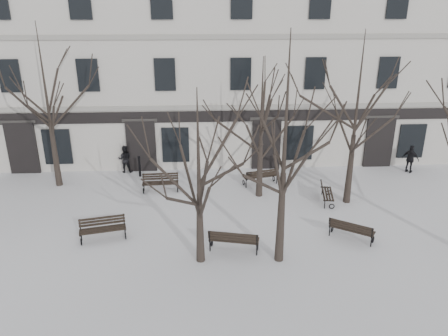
{
  "coord_description": "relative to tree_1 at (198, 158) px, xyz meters",
  "views": [
    {
      "loc": [
        -0.11,
        -15.35,
        9.14
      ],
      "look_at": [
        0.85,
        3.0,
        1.98
      ],
      "focal_mm": 35.0,
      "sensor_mm": 36.0,
      "label": 1
    }
  ],
  "objects": [
    {
      "name": "bench_0",
      "position": [
        -3.94,
        1.76,
        -3.56
      ],
      "size": [
        1.91,
        1.04,
        0.92
      ],
      "rotation": [
        0.0,
        0.0,
        0.22
      ],
      "color": "black",
      "rests_on": "ground"
    },
    {
      "name": "building",
      "position": [
        0.25,
        14.33,
        1.46
      ],
      "size": [
        40.4,
        10.2,
        11.4
      ],
      "color": "beige",
      "rests_on": "ground"
    },
    {
      "name": "tree_1",
      "position": [
        0.0,
        0.0,
        0.0
      ],
      "size": [
        4.54,
        4.54,
        6.49
      ],
      "color": "black",
      "rests_on": "ground"
    },
    {
      "name": "ground",
      "position": [
        0.25,
        1.37,
        -4.06
      ],
      "size": [
        100.0,
        100.0,
        0.0
      ],
      "primitive_type": "plane",
      "color": "silver",
      "rests_on": "ground"
    },
    {
      "name": "pedestrian_c",
      "position": [
        11.72,
        8.26,
        -4.06
      ],
      "size": [
        0.93,
        0.92,
        1.57
      ],
      "primitive_type": "imported",
      "rotation": [
        0.0,
        0.0,
        2.37
      ],
      "color": "black",
      "rests_on": "ground"
    },
    {
      "name": "bench_5",
      "position": [
        6.02,
        4.76,
        -3.61
      ],
      "size": [
        0.88,
        1.7,
        0.82
      ],
      "rotation": [
        0.0,
        0.0,
        1.39
      ],
      "color": "black",
      "rests_on": "ground"
    },
    {
      "name": "pedestrian_b",
      "position": [
        -4.18,
        9.12,
        -4.06
      ],
      "size": [
        0.77,
        0.6,
        1.56
      ],
      "primitive_type": "imported",
      "rotation": [
        0.0,
        0.0,
        3.15
      ],
      "color": "black",
      "rests_on": "ground"
    },
    {
      "name": "tree_4",
      "position": [
        -7.38,
        7.45,
        1.08
      ],
      "size": [
        5.75,
        5.75,
        8.22
      ],
      "color": "black",
      "rests_on": "ground"
    },
    {
      "name": "bench_3",
      "position": [
        -2.01,
        6.42,
        -3.56
      ],
      "size": [
        1.83,
        0.73,
        0.91
      ],
      "rotation": [
        0.0,
        0.0,
        0.04
      ],
      "color": "black",
      "rests_on": "ground"
    },
    {
      "name": "bench_4",
      "position": [
        3.16,
        6.93,
        -3.56
      ],
      "size": [
        1.91,
        1.1,
        0.92
      ],
      "rotation": [
        0.0,
        0.0,
        3.4
      ],
      "color": "black",
      "rests_on": "ground"
    },
    {
      "name": "bollard_b",
      "position": [
        4.25,
        8.73,
        -3.5
      ],
      "size": [
        0.13,
        0.13,
        1.04
      ],
      "color": "black",
      "rests_on": "ground"
    },
    {
      "name": "bollard_a",
      "position": [
        -3.3,
        8.44,
        -3.42
      ],
      "size": [
        0.15,
        0.15,
        1.19
      ],
      "color": "black",
      "rests_on": "ground"
    },
    {
      "name": "bench_2",
      "position": [
        6.07,
        1.17,
        -3.57
      ],
      "size": [
        1.8,
        1.5,
        0.89
      ],
      "rotation": [
        0.0,
        0.0,
        2.55
      ],
      "color": "black",
      "rests_on": "ground"
    },
    {
      "name": "tree_2",
      "position": [
        2.92,
        -0.11,
        1.14
      ],
      "size": [
        5.82,
        5.82,
        8.31
      ],
      "color": "black",
      "rests_on": "ground"
    },
    {
      "name": "tree_5",
      "position": [
        2.91,
        5.61,
        0.18
      ],
      "size": [
        4.74,
        4.74,
        6.77
      ],
      "color": "black",
      "rests_on": "ground"
    },
    {
      "name": "tree_6",
      "position": [
        7.02,
        4.67,
        0.93
      ],
      "size": [
        5.58,
        5.58,
        7.97
      ],
      "color": "black",
      "rests_on": "ground"
    },
    {
      "name": "bench_1",
      "position": [
        1.28,
        0.54,
        -3.53
      ],
      "size": [
        2.0,
        1.08,
        0.96
      ],
      "rotation": [
        0.0,
        0.0,
        2.93
      ],
      "color": "black",
      "rests_on": "ground"
    }
  ]
}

